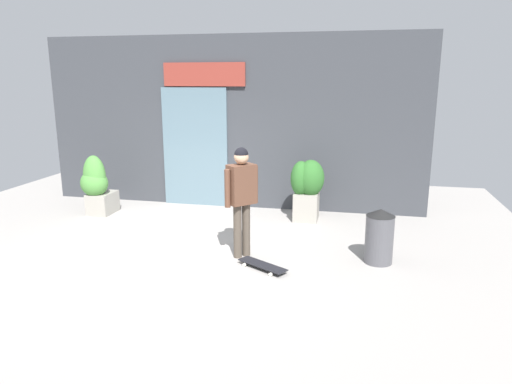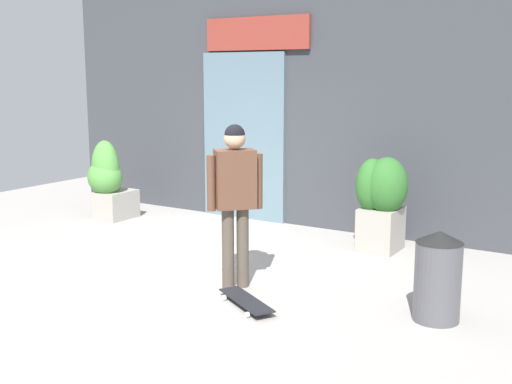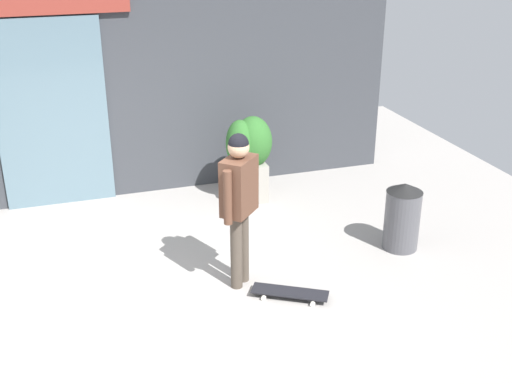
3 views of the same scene
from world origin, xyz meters
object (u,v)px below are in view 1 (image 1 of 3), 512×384
(skateboard, at_px, (262,265))
(planter_box_right, at_px, (307,187))
(trash_bin, at_px, (379,236))
(planter_box_left, at_px, (97,186))
(skateboarder, at_px, (242,191))

(skateboard, xyz_separation_m, planter_box_right, (0.35, 2.63, 0.62))
(skateboard, bearing_deg, trash_bin, 51.48)
(planter_box_left, bearing_deg, planter_box_right, 6.82)
(trash_bin, bearing_deg, skateboarder, -174.75)
(skateboarder, distance_m, trash_bin, 2.22)
(skateboarder, bearing_deg, planter_box_left, -161.98)
(planter_box_right, height_order, trash_bin, planter_box_right)
(skateboarder, height_order, trash_bin, skateboarder)
(planter_box_right, bearing_deg, skateboard, -97.63)
(planter_box_left, relative_size, trash_bin, 1.46)
(planter_box_right, relative_size, trash_bin, 1.44)
(skateboard, xyz_separation_m, trash_bin, (1.69, 0.64, 0.37))
(skateboarder, relative_size, trash_bin, 2.05)
(planter_box_left, distance_m, planter_box_right, 4.32)
(skateboarder, relative_size, skateboard, 2.14)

